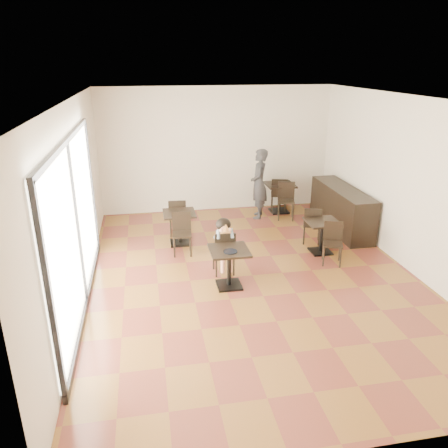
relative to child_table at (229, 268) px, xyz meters
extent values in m
cube|color=brown|center=(0.51, 0.32, -0.36)|extent=(6.00, 8.00, 0.01)
cube|color=white|center=(0.51, 0.32, 2.84)|extent=(6.00, 8.00, 0.01)
cube|color=silver|center=(0.51, 4.32, 1.24)|extent=(6.00, 0.01, 3.20)
cube|color=silver|center=(0.51, -3.68, 1.24)|extent=(6.00, 0.01, 3.20)
cube|color=silver|center=(-2.49, 0.32, 1.24)|extent=(0.01, 8.00, 3.20)
cube|color=silver|center=(3.51, 0.32, 1.24)|extent=(0.01, 8.00, 3.20)
cube|color=white|center=(-2.46, -0.18, 1.04)|extent=(0.04, 4.50, 2.60)
cylinder|color=black|center=(0.00, -0.10, 0.36)|extent=(0.24, 0.24, 0.01)
imported|color=#36373B|center=(1.43, 3.46, 0.52)|extent=(0.58, 0.73, 1.75)
cube|color=black|center=(3.16, 2.32, 0.14)|extent=(0.60, 2.40, 1.00)
camera|label=1|loc=(-1.33, -6.78, 3.43)|focal=35.00mm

